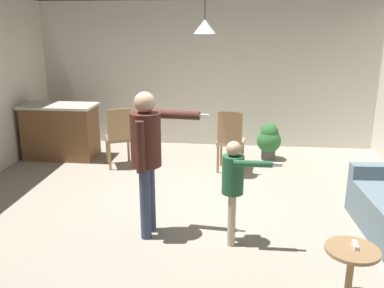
% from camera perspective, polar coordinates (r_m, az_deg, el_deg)
% --- Properties ---
extents(ground, '(7.68, 7.68, 0.00)m').
position_cam_1_polar(ground, '(5.26, -0.94, -9.59)').
color(ground, '#9E9384').
extents(wall_back, '(6.40, 0.10, 2.70)m').
position_cam_1_polar(wall_back, '(7.97, 1.92, 9.45)').
color(wall_back, silver).
rests_on(wall_back, ground).
extents(kitchen_counter, '(1.26, 0.66, 0.95)m').
position_cam_1_polar(kitchen_counter, '(7.61, -17.58, 1.69)').
color(kitchen_counter, brown).
rests_on(kitchen_counter, ground).
extents(side_table_by_couch, '(0.44, 0.44, 0.52)m').
position_cam_1_polar(side_table_by_couch, '(3.83, 20.92, -15.78)').
color(side_table_by_couch, '#99754C').
rests_on(side_table_by_couch, ground).
extents(person_adult, '(0.82, 0.47, 1.62)m').
position_cam_1_polar(person_adult, '(4.44, -6.16, -0.69)').
color(person_adult, '#384260').
rests_on(person_adult, ground).
extents(person_child, '(0.60, 0.33, 1.14)m').
position_cam_1_polar(person_child, '(4.35, 5.77, -5.12)').
color(person_child, tan).
rests_on(person_child, ground).
extents(dining_chair_by_counter, '(0.46, 0.46, 1.00)m').
position_cam_1_polar(dining_chair_by_counter, '(6.55, 5.31, 0.73)').
color(dining_chair_by_counter, '#99754C').
rests_on(dining_chair_by_counter, ground).
extents(dining_chair_near_wall, '(0.55, 0.55, 1.00)m').
position_cam_1_polar(dining_chair_near_wall, '(6.85, -9.99, 1.22)').
color(dining_chair_near_wall, '#99754C').
rests_on(dining_chair_near_wall, ground).
extents(potted_plant_corner, '(0.42, 0.42, 0.64)m').
position_cam_1_polar(potted_plant_corner, '(7.30, 10.53, 0.56)').
color(potted_plant_corner, '#4C4742').
rests_on(potted_plant_corner, ground).
extents(spare_remote_on_table, '(0.05, 0.13, 0.04)m').
position_cam_1_polar(spare_remote_on_table, '(3.75, 21.55, -12.81)').
color(spare_remote_on_table, white).
rests_on(spare_remote_on_table, side_table_by_couch).
extents(ceiling_light_pendant, '(0.32, 0.32, 0.55)m').
position_cam_1_polar(ceiling_light_pendant, '(6.09, 1.78, 15.86)').
color(ceiling_light_pendant, silver).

